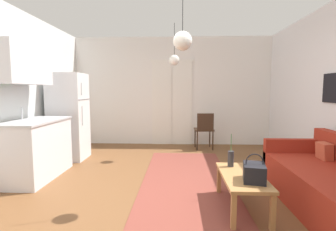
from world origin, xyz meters
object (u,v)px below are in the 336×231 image
at_px(accent_chair, 204,128).
at_px(pendant_lamp_far, 174,60).
at_px(bamboo_vase, 231,159).
at_px(refrigerator, 69,117).
at_px(pendant_lamp_near, 183,41).
at_px(coffee_table, 242,180).
at_px(handbag, 254,172).

relative_size(accent_chair, pendant_lamp_far, 1.03).
bearing_deg(bamboo_vase, accent_chair, 91.40).
relative_size(refrigerator, accent_chair, 2.00).
bearing_deg(pendant_lamp_far, refrigerator, -173.90).
bearing_deg(pendant_lamp_near, accent_chair, 79.00).
distance_m(accent_chair, pendant_lamp_near, 3.25).
relative_size(coffee_table, bamboo_vase, 2.35).
bearing_deg(handbag, refrigerator, 143.12).
xyz_separation_m(bamboo_vase, refrigerator, (-2.84, 1.73, 0.34)).
height_order(pendant_lamp_near, pendant_lamp_far, same).
relative_size(bamboo_vase, accent_chair, 0.49).
bearing_deg(bamboo_vase, refrigerator, 148.69).
xyz_separation_m(refrigerator, pendant_lamp_near, (2.22, -1.91, 1.08)).
bearing_deg(pendant_lamp_far, pendant_lamp_near, -86.45).
bearing_deg(refrigerator, coffee_table, -35.16).
bearing_deg(accent_chair, pendant_lamp_near, 74.00).
height_order(coffee_table, bamboo_vase, bamboo_vase).
bearing_deg(accent_chair, bamboo_vase, 86.41).
distance_m(coffee_table, pendant_lamp_near, 1.73).
distance_m(bamboo_vase, handbag, 0.53).
bearing_deg(bamboo_vase, pendant_lamp_far, 111.13).
xyz_separation_m(coffee_table, handbag, (0.08, -0.19, 0.15)).
distance_m(refrigerator, pendant_lamp_far, 2.38).
bearing_deg(pendant_lamp_near, bamboo_vase, 16.74).
bearing_deg(coffee_table, handbag, -68.24).
xyz_separation_m(coffee_table, bamboo_vase, (-0.07, 0.32, 0.16)).
height_order(handbag, refrigerator, refrigerator).
bearing_deg(coffee_table, pendant_lamp_near, 169.02).
distance_m(accent_chair, pendant_lamp_far, 1.78).
xyz_separation_m(pendant_lamp_near, pendant_lamp_far, (-0.13, 2.14, 0.04)).
bearing_deg(coffee_table, bamboo_vase, 101.92).
xyz_separation_m(bamboo_vase, handbag, (0.14, -0.51, -0.01)).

